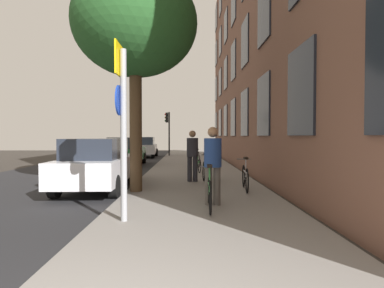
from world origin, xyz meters
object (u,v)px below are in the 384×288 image
at_px(bicycle_3, 197,164).
at_px(car_2, 144,147).
at_px(tree_near, 135,25).
at_px(bicycle_5, 217,156).
at_px(bicycle_1, 245,177).
at_px(bicycle_4, 197,159).
at_px(bicycle_0, 209,192).
at_px(traffic_light, 168,126).
at_px(pedestrian_0, 213,160).
at_px(car_0, 98,164).
at_px(car_1, 126,151).
at_px(sign_post, 122,118).
at_px(bicycle_2, 205,169).
at_px(pedestrian_1, 192,152).

distance_m(bicycle_3, car_2, 12.02).
relative_size(tree_near, bicycle_5, 3.94).
height_order(bicycle_1, bicycle_4, bicycle_1).
height_order(bicycle_0, car_2, car_2).
height_order(traffic_light, bicycle_0, traffic_light).
xyz_separation_m(bicycle_0, pedestrian_0, (0.11, 0.43, 0.64)).
xyz_separation_m(car_0, car_2, (-0.63, 15.41, -0.00)).
height_order(bicycle_5, car_1, car_1).
bearing_deg(sign_post, bicycle_0, 28.35).
distance_m(sign_post, bicycle_1, 4.67).
distance_m(bicycle_4, car_0, 7.26).
xyz_separation_m(bicycle_2, pedestrian_1, (-0.49, -0.63, 0.64)).
relative_size(sign_post, car_2, 0.81).
distance_m(sign_post, tree_near, 4.29).
bearing_deg(bicycle_3, tree_near, -111.41).
relative_size(traffic_light, bicycle_2, 2.10).
xyz_separation_m(traffic_light, bicycle_5, (3.36, -6.91, -2.07)).
bearing_deg(car_2, bicycle_0, -78.10).
distance_m(bicycle_1, pedestrian_1, 2.42).
bearing_deg(bicycle_2, bicycle_0, -92.35).
distance_m(bicycle_4, car_2, 9.80).
relative_size(bicycle_1, pedestrian_0, 0.98).
height_order(pedestrian_1, car_0, pedestrian_1).
relative_size(tree_near, pedestrian_0, 3.50).
relative_size(pedestrian_0, pedestrian_1, 1.01).
bearing_deg(pedestrian_0, bicycle_3, 91.20).
bearing_deg(traffic_light, car_0, -94.49).
height_order(bicycle_4, car_1, car_1).
xyz_separation_m(sign_post, pedestrian_0, (1.80, 1.34, -0.89)).
bearing_deg(bicycle_0, traffic_light, 96.17).
relative_size(sign_post, bicycle_5, 2.06).
bearing_deg(car_1, bicycle_2, -57.21).
bearing_deg(bicycle_0, bicycle_3, 90.26).
height_order(traffic_light, bicycle_1, traffic_light).
xyz_separation_m(sign_post, car_2, (-2.22, 19.48, -1.20)).
bearing_deg(sign_post, car_1, 100.76).
distance_m(bicycle_1, bicycle_4, 7.30).
bearing_deg(bicycle_1, car_0, 170.52).
height_order(traffic_light, car_0, traffic_light).
bearing_deg(car_0, bicycle_4, 62.82).
xyz_separation_m(sign_post, bicycle_1, (2.92, 3.31, -1.53)).
relative_size(traffic_light, pedestrian_0, 1.97).
height_order(sign_post, pedestrian_1, sign_post).
relative_size(bicycle_2, car_1, 0.38).
distance_m(bicycle_1, bicycle_5, 9.60).
bearing_deg(tree_near, bicycle_1, 1.99).
xyz_separation_m(tree_near, bicycle_1, (3.19, 0.11, -4.38)).
bearing_deg(car_1, bicycle_0, -70.50).
distance_m(traffic_light, bicycle_4, 9.76).
bearing_deg(car_0, car_2, 92.35).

